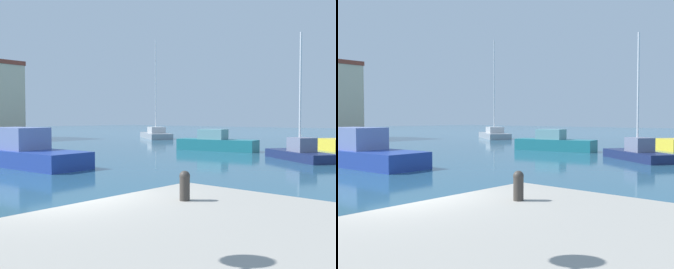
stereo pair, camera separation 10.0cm
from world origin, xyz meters
TOP-DOWN VIEW (x-y plane):
  - water at (15.00, 20.00)m, footprint 160.00×160.00m
  - mooring_bollard at (1.16, -2.20)m, footprint 0.19×0.19m
  - motorboat_blue_distant_east at (6.73, 13.62)m, footprint 3.18×8.64m
  - motorboat_teal_center_channel at (21.81, 11.36)m, footprint 2.77×6.51m
  - sailboat_grey_mid_harbor at (32.50, 27.78)m, footprint 6.39×7.64m
  - sailboat_navy_distant_north at (19.29, 3.48)m, footprint 4.49×5.46m

SIDE VIEW (x-z plane):
  - water at x=15.00m, z-range 0.00..0.00m
  - sailboat_navy_distant_north at x=19.29m, z-range -3.37..4.33m
  - sailboat_grey_mid_harbor at x=32.50m, z-range -5.53..6.63m
  - motorboat_teal_center_channel at x=21.81m, z-range -0.23..1.44m
  - motorboat_blue_distant_east at x=6.73m, z-range -0.30..1.74m
  - mooring_bollard at x=1.16m, z-range 1.11..1.64m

